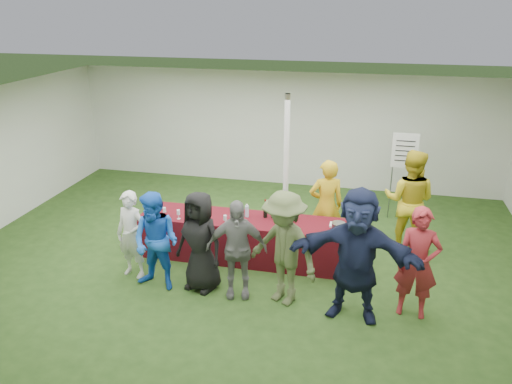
% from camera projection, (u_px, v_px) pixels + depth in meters
% --- Properties ---
extents(ground, '(60.00, 60.00, 0.00)m').
position_uv_depth(ground, '(244.00, 261.00, 8.63)').
color(ground, '#284719').
rests_on(ground, ground).
extents(tent, '(10.00, 10.00, 10.00)m').
position_uv_depth(tent, '(286.00, 167.00, 9.12)').
color(tent, white).
rests_on(tent, ground).
extents(serving_table, '(3.60, 0.80, 0.75)m').
position_uv_depth(serving_table, '(245.00, 238.00, 8.60)').
color(serving_table, '#5A0C10').
rests_on(serving_table, ground).
extents(wine_bottles, '(0.55, 0.12, 0.32)m').
position_uv_depth(wine_bottles, '(279.00, 212.00, 8.42)').
color(wine_bottles, black).
rests_on(wine_bottles, serving_table).
extents(wine_glasses, '(1.16, 0.14, 0.16)m').
position_uv_depth(wine_glasses, '(191.00, 214.00, 8.36)').
color(wine_glasses, silver).
rests_on(wine_glasses, serving_table).
extents(water_bottle, '(0.07, 0.07, 0.23)m').
position_uv_depth(water_bottle, '(247.00, 211.00, 8.49)').
color(water_bottle, silver).
rests_on(water_bottle, serving_table).
extents(bar_towel, '(0.25, 0.18, 0.03)m').
position_uv_depth(bar_towel, '(337.00, 225.00, 8.18)').
color(bar_towel, white).
rests_on(bar_towel, serving_table).
extents(dump_bucket, '(0.22, 0.22, 0.18)m').
position_uv_depth(dump_bucket, '(338.00, 228.00, 7.90)').
color(dump_bucket, slate).
rests_on(dump_bucket, serving_table).
extents(wine_list_sign, '(0.50, 0.03, 1.80)m').
position_uv_depth(wine_list_sign, '(404.00, 157.00, 9.82)').
color(wine_list_sign, slate).
rests_on(wine_list_sign, ground).
extents(staff_pourer, '(0.71, 0.57, 1.69)m').
position_uv_depth(staff_pourer, '(326.00, 206.00, 8.74)').
color(staff_pourer, gold).
rests_on(staff_pourer, ground).
extents(staff_back, '(1.04, 0.89, 1.85)m').
position_uv_depth(staff_back, '(409.00, 201.00, 8.75)').
color(staff_back, gold).
rests_on(staff_back, ground).
extents(customer_0, '(0.59, 0.45, 1.45)m').
position_uv_depth(customer_0, '(131.00, 235.00, 7.93)').
color(customer_0, silver).
rests_on(customer_0, ground).
extents(customer_1, '(0.85, 0.72, 1.57)m').
position_uv_depth(customer_1, '(156.00, 242.00, 7.56)').
color(customer_1, blue).
rests_on(customer_1, ground).
extents(customer_2, '(0.89, 0.71, 1.59)m').
position_uv_depth(customer_2, '(200.00, 242.00, 7.55)').
color(customer_2, black).
rests_on(customer_2, ground).
extents(customer_3, '(0.97, 0.55, 1.55)m').
position_uv_depth(customer_3, '(236.00, 249.00, 7.37)').
color(customer_3, slate).
rests_on(customer_3, ground).
extents(customer_4, '(1.30, 1.09, 1.75)m').
position_uv_depth(customer_4, '(284.00, 249.00, 7.17)').
color(customer_4, '#4E5932').
rests_on(customer_4, ground).
extents(customer_5, '(1.84, 0.74, 1.94)m').
position_uv_depth(customer_5, '(356.00, 255.00, 6.80)').
color(customer_5, '#161D39').
rests_on(customer_5, ground).
extents(customer_6, '(0.63, 0.45, 1.64)m').
position_uv_depth(customer_6, '(418.00, 263.00, 6.89)').
color(customer_6, maroon).
rests_on(customer_6, ground).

